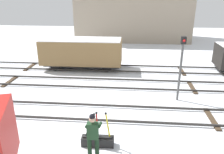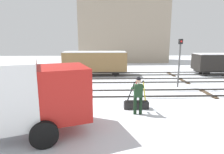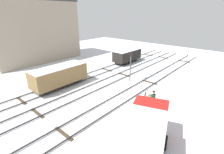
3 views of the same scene
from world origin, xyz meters
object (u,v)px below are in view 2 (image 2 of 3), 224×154
(switch_lever_frame, at_px, (136,104))
(signal_post, at_px, (180,58))
(freight_car_far_end, at_px, (95,62))
(freight_car_mid_siding, at_px, (221,62))
(rail_worker, at_px, (138,93))

(switch_lever_frame, xyz_separation_m, signal_post, (3.76, 4.26, 1.91))
(freight_car_far_end, distance_m, freight_car_mid_siding, 12.45)
(switch_lever_frame, relative_size, rail_worker, 0.82)
(signal_post, relative_size, freight_car_mid_siding, 0.68)
(rail_worker, relative_size, freight_car_far_end, 0.29)
(rail_worker, relative_size, signal_post, 0.51)
(signal_post, bearing_deg, rail_worker, -127.51)
(switch_lever_frame, xyz_separation_m, freight_car_far_end, (-2.55, 9.17, 1.09))
(rail_worker, bearing_deg, freight_car_mid_siding, 43.69)
(rail_worker, xyz_separation_m, signal_post, (3.81, 4.96, 1.15))
(freight_car_far_end, xyz_separation_m, freight_car_mid_siding, (12.45, 0.00, -0.12))
(freight_car_far_end, bearing_deg, rail_worker, -76.36)
(switch_lever_frame, xyz_separation_m, freight_car_mid_siding, (9.90, 9.17, 0.98))
(switch_lever_frame, bearing_deg, freight_car_far_end, 104.45)
(signal_post, bearing_deg, freight_car_mid_siding, 38.60)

